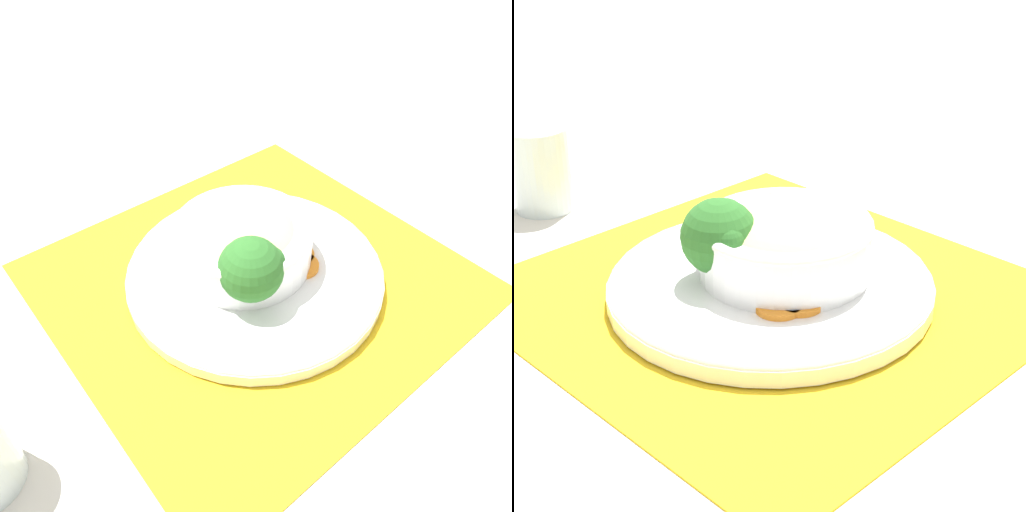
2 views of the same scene
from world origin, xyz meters
TOP-DOWN VIEW (x-y plane):
  - ground_plane at (0.00, 0.00)m, footprint 4.00×4.00m
  - placemat at (0.00, 0.00)m, footprint 0.51×0.49m
  - plate at (0.00, 0.00)m, footprint 0.32×0.32m
  - bowl at (-0.00, -0.02)m, footprint 0.17×0.17m
  - broccoli_floret at (0.04, 0.03)m, footprint 0.08×0.08m
  - carrot_slice_near at (-0.04, 0.04)m, footprint 0.05×0.05m
  - carrot_slice_middle at (-0.05, 0.02)m, footprint 0.05×0.05m
  - carrot_slice_far at (-0.06, 0.00)m, footprint 0.05×0.05m

SIDE VIEW (x-z plane):
  - ground_plane at x=0.00m, z-range 0.00..0.00m
  - placemat at x=0.00m, z-range 0.00..0.00m
  - plate at x=0.00m, z-range 0.00..0.03m
  - carrot_slice_near at x=-0.04m, z-range 0.02..0.03m
  - carrot_slice_middle at x=-0.05m, z-range 0.02..0.03m
  - carrot_slice_far at x=-0.06m, z-range 0.02..0.03m
  - bowl at x=0.00m, z-range 0.02..0.09m
  - broccoli_floret at x=0.04m, z-range 0.02..0.11m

